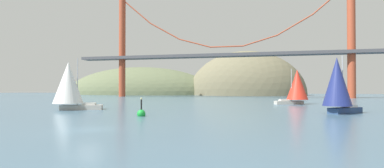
# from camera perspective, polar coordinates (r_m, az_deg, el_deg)

# --- Properties ---
(ground_plane) EXTENTS (360.00, 360.00, 0.00)m
(ground_plane) POSITION_cam_1_polar(r_m,az_deg,el_deg) (27.98, -19.14, -8.20)
(ground_plane) COLOR #426075
(headland_center) EXTENTS (60.59, 44.00, 45.88)m
(headland_center) POSITION_cam_1_polar(r_m,az_deg,el_deg) (158.65, 10.19, -2.08)
(headland_center) COLOR #6B664C
(headland_center) RESTS_ON ground_plane
(headland_left) EXTENTS (88.08, 44.00, 31.05)m
(headland_left) POSITION_cam_1_polar(r_m,az_deg,el_deg) (173.14, -10.05, -1.97)
(headland_left) COLOR #5B6647
(headland_left) RESTS_ON ground_plane
(suspension_bridge) EXTENTS (126.29, 6.00, 42.26)m
(suspension_bridge) POSITION_cam_1_polar(r_m,az_deg,el_deg) (120.18, 6.55, 6.40)
(suspension_bridge) COLOR #A34228
(suspension_bridge) RESTS_ON ground_plane
(sailboat_scarlet_sail) EXTENTS (8.26, 6.21, 7.98)m
(sailboat_scarlet_sail) POSITION_cam_1_polar(r_m,az_deg,el_deg) (71.72, 19.29, -0.27)
(sailboat_scarlet_sail) COLOR #B7B2A8
(sailboat_scarlet_sail) RESTS_ON ground_plane
(sailboat_navy_sail) EXTENTS (6.88, 6.89, 8.32)m
(sailboat_navy_sail) POSITION_cam_1_polar(r_m,az_deg,el_deg) (47.27, 25.95, 0.04)
(sailboat_navy_sail) COLOR navy
(sailboat_navy_sail) RESTS_ON ground_plane
(sailboat_white_mainsail) EXTENTS (8.62, 6.31, 8.67)m
(sailboat_white_mainsail) POSITION_cam_1_polar(r_m,az_deg,el_deg) (54.05, -22.32, -0.05)
(sailboat_white_mainsail) COLOR #B7B2A8
(sailboat_white_mainsail) RESTS_ON ground_plane
(channel_buoy) EXTENTS (1.10, 1.10, 2.64)m
(channel_buoy) POSITION_cam_1_polar(r_m,az_deg,el_deg) (39.48, -9.62, -5.51)
(channel_buoy) COLOR green
(channel_buoy) RESTS_ON ground_plane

